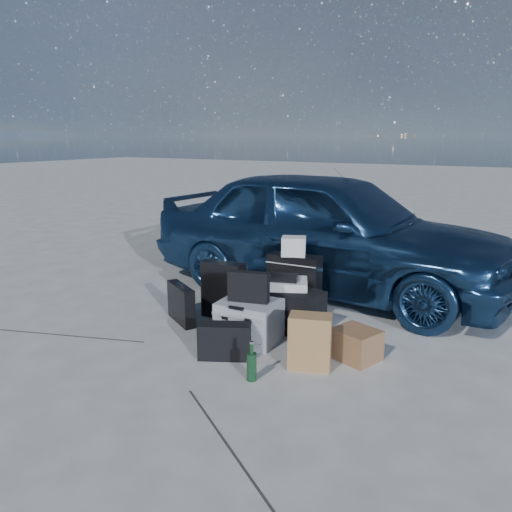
{
  "coord_description": "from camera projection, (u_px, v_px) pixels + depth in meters",
  "views": [
    {
      "loc": [
        2.31,
        -3.4,
        1.83
      ],
      "look_at": [
        -0.1,
        0.85,
        0.65
      ],
      "focal_mm": 35.0,
      "sensor_mm": 36.0,
      "label": 1
    }
  ],
  "objects": [
    {
      "name": "white_carton",
      "position": [
        294.0,
        246.0,
        5.02
      ],
      "size": [
        0.29,
        0.27,
        0.19
      ],
      "primitive_type": "cube",
      "rotation": [
        0.0,
        0.0,
        0.39
      ],
      "color": "silver",
      "rests_on": "suitcase_right"
    },
    {
      "name": "plastic_bag",
      "position": [
        314.0,
        343.0,
        4.33
      ],
      "size": [
        0.32,
        0.29,
        0.15
      ],
      "primitive_type": "ellipsoid",
      "rotation": [
        0.0,
        0.0,
        0.22
      ],
      "color": "silver",
      "rests_on": "ground"
    },
    {
      "name": "car",
      "position": [
        327.0,
        230.0,
        5.93
      ],
      "size": [
        4.41,
        2.02,
        1.47
      ],
      "primitive_type": "imported",
      "rotation": [
        0.0,
        0.0,
        1.5
      ],
      "color": "navy",
      "rests_on": "ground"
    },
    {
      "name": "flat_box_white",
      "position": [
        284.0,
        284.0,
        4.81
      ],
      "size": [
        0.54,
        0.48,
        0.08
      ],
      "primitive_type": "cube",
      "rotation": [
        0.0,
        0.0,
        0.43
      ],
      "color": "silver",
      "rests_on": "duffel_bag"
    },
    {
      "name": "cardboard_box",
      "position": [
        356.0,
        344.0,
        4.17
      ],
      "size": [
        0.43,
        0.41,
        0.26
      ],
      "primitive_type": "cube",
      "rotation": [
        0.0,
        0.0,
        -0.35
      ],
      "color": "olive",
      "rests_on": "ground"
    },
    {
      "name": "laptop_bag",
      "position": [
        249.0,
        287.0,
        4.45
      ],
      "size": [
        0.38,
        0.18,
        0.28
      ],
      "primitive_type": "cube",
      "rotation": [
        0.0,
        0.0,
        0.24
      ],
      "color": "black",
      "rests_on": "pelican_case"
    },
    {
      "name": "suitcase_right",
      "position": [
        294.0,
        286.0,
        5.13
      ],
      "size": [
        0.55,
        0.22,
        0.65
      ],
      "primitive_type": "cube",
      "rotation": [
        0.0,
        0.0,
        0.04
      ],
      "color": "black",
      "rests_on": "ground"
    },
    {
      "name": "ground",
      "position": [
        218.0,
        348.0,
        4.41
      ],
      "size": [
        60.0,
        60.0,
        0.0
      ],
      "primitive_type": "plane",
      "color": "beige",
      "rests_on": "ground"
    },
    {
      "name": "kraft_bag",
      "position": [
        310.0,
        342.0,
        3.99
      ],
      "size": [
        0.38,
        0.3,
        0.45
      ],
      "primitive_type": "cube",
      "rotation": [
        0.0,
        0.0,
        0.31
      ],
      "color": "#9D7044",
      "rests_on": "ground"
    },
    {
      "name": "suitcase_left",
      "position": [
        223.0,
        290.0,
        5.1
      ],
      "size": [
        0.45,
        0.17,
        0.58
      ],
      "primitive_type": "cube",
      "rotation": [
        0.0,
        0.0,
        0.03
      ],
      "color": "black",
      "rests_on": "ground"
    },
    {
      "name": "green_bottle",
      "position": [
        252.0,
        362.0,
        3.8
      ],
      "size": [
        0.1,
        0.1,
        0.3
      ],
      "primitive_type": "cylinder",
      "rotation": [
        0.0,
        0.0,
        0.43
      ],
      "color": "#113219",
      "rests_on": "ground"
    },
    {
      "name": "messenger_bag",
      "position": [
        224.0,
        341.0,
        4.18
      ],
      "size": [
        0.46,
        0.34,
        0.31
      ],
      "primitive_type": "cube",
      "rotation": [
        0.0,
        0.0,
        0.45
      ],
      "color": "black",
      "rests_on": "ground"
    },
    {
      "name": "briefcase",
      "position": [
        181.0,
        304.0,
        5.0
      ],
      "size": [
        0.48,
        0.35,
        0.38
      ],
      "primitive_type": "cube",
      "rotation": [
        0.0,
        0.0,
        -0.54
      ],
      "color": "black",
      "rests_on": "ground"
    },
    {
      "name": "flat_box_black",
      "position": [
        284.0,
        278.0,
        4.78
      ],
      "size": [
        0.3,
        0.25,
        0.05
      ],
      "primitive_type": "cube",
      "rotation": [
        0.0,
        0.0,
        0.31
      ],
      "color": "black",
      "rests_on": "flat_box_white"
    },
    {
      "name": "pelican_case",
      "position": [
        249.0,
        321.0,
        4.53
      ],
      "size": [
        0.55,
        0.46,
        0.38
      ],
      "primitive_type": "cube",
      "rotation": [
        0.0,
        0.0,
        0.06
      ],
      "color": "#97999B",
      "rests_on": "ground"
    },
    {
      "name": "duffel_bag",
      "position": [
        283.0,
        307.0,
        4.86
      ],
      "size": [
        0.85,
        0.49,
        0.4
      ],
      "primitive_type": "cube",
      "rotation": [
        0.0,
        0.0,
        -0.19
      ],
      "color": "black",
      "rests_on": "ground"
    }
  ]
}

